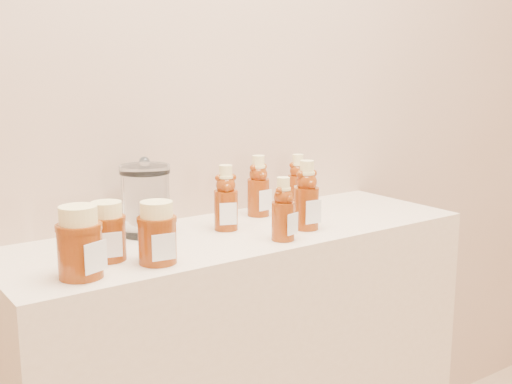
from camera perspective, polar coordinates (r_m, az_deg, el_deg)
wall_back at (r=1.72m, az=-5.24°, el=12.69°), size 3.50×0.02×2.70m
bear_bottle_back_left at (r=1.59m, az=-2.70°, el=-0.13°), size 0.08×0.08×0.19m
bear_bottle_back_mid at (r=1.74m, az=0.21°, el=0.91°), size 0.07×0.07×0.19m
bear_bottle_back_right at (r=1.84m, az=3.73°, el=1.27°), size 0.08×0.08×0.18m
bear_bottle_front_left at (r=1.50m, az=2.43°, el=-1.15°), size 0.07×0.07×0.17m
bear_bottle_front_right at (r=1.60m, az=4.51°, el=0.13°), size 0.07×0.07×0.20m
honey_jar_left at (r=1.29m, az=-15.41°, el=-4.31°), size 0.12×0.12×0.14m
honey_jar_back at (r=1.39m, az=-13.08°, el=-3.40°), size 0.10×0.10×0.13m
honey_jar_front at (r=1.35m, az=-8.78°, el=-3.58°), size 0.10×0.10×0.13m
glass_canister at (r=1.56m, az=-9.78°, el=-0.47°), size 0.15×0.15×0.19m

